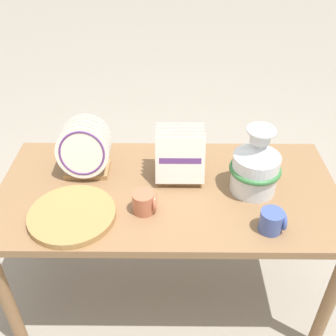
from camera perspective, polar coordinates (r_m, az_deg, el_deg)
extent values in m
plane|color=gray|center=(2.20, 0.00, -17.09)|extent=(14.00, 14.00, 0.00)
cube|color=olive|center=(1.70, 0.00, -3.45)|extent=(1.46, 0.71, 0.03)
cylinder|color=olive|center=(1.88, -22.34, -17.32)|extent=(0.06, 0.06, 0.66)
cylinder|color=olive|center=(1.88, 22.30, -17.60)|extent=(0.06, 0.06, 0.66)
cylinder|color=olive|center=(2.27, -17.48, -4.94)|extent=(0.06, 0.06, 0.66)
cylinder|color=olive|center=(2.26, 17.66, -5.12)|extent=(0.06, 0.06, 0.66)
cylinder|color=silver|center=(1.67, 12.45, -0.74)|extent=(0.19, 0.19, 0.17)
cone|color=silver|center=(1.60, 13.01, 2.69)|extent=(0.19, 0.19, 0.07)
cylinder|color=silver|center=(1.57, 13.30, 4.49)|extent=(0.08, 0.08, 0.05)
torus|color=silver|center=(1.56, 13.43, 5.30)|extent=(0.12, 0.12, 0.02)
torus|color=#38753D|center=(1.66, 12.55, -0.16)|extent=(0.22, 0.22, 0.02)
cube|color=tan|center=(1.82, -11.57, -0.18)|extent=(0.19, 0.13, 0.02)
cylinder|color=tan|center=(1.84, -13.55, 2.12)|extent=(0.01, 0.01, 0.08)
cylinder|color=tan|center=(1.82, -9.39, 2.13)|extent=(0.01, 0.01, 0.08)
cylinder|color=silver|center=(1.70, -12.40, 2.10)|extent=(0.23, 0.07, 0.22)
torus|color=#5B3375|center=(1.70, -12.41, 2.08)|extent=(0.20, 0.06, 0.19)
cylinder|color=silver|center=(1.72, -12.23, 2.63)|extent=(0.23, 0.07, 0.22)
cylinder|color=silver|center=(1.75, -12.07, 3.15)|extent=(0.23, 0.07, 0.22)
cylinder|color=silver|center=(1.77, -11.91, 3.65)|extent=(0.23, 0.07, 0.22)
cylinder|color=silver|center=(1.79, -11.75, 4.14)|extent=(0.23, 0.07, 0.22)
cube|color=tan|center=(1.75, 1.68, -0.96)|extent=(0.19, 0.13, 0.02)
cylinder|color=tan|center=(1.76, -0.53, 1.44)|extent=(0.01, 0.01, 0.08)
cylinder|color=tan|center=(1.76, 3.89, 1.42)|extent=(0.01, 0.01, 0.08)
cube|color=silver|center=(1.64, 1.78, 1.06)|extent=(0.21, 0.06, 0.20)
cube|color=silver|center=(1.66, 1.76, 1.62)|extent=(0.21, 0.06, 0.20)
cube|color=silver|center=(1.68, 1.75, 2.17)|extent=(0.21, 0.06, 0.20)
cube|color=silver|center=(1.70, 1.73, 2.71)|extent=(0.21, 0.06, 0.20)
cube|color=silver|center=(1.73, 1.72, 3.23)|extent=(0.21, 0.06, 0.20)
cube|color=#5B3375|center=(1.63, 1.78, 1.03)|extent=(0.18, 0.01, 0.03)
cylinder|color=#AD7F47|center=(1.60, -13.71, -6.87)|extent=(0.34, 0.34, 0.01)
cylinder|color=#AD7F47|center=(1.59, -13.75, -6.63)|extent=(0.34, 0.34, 0.01)
cylinder|color=#AD7F47|center=(1.59, -13.80, -6.40)|extent=(0.34, 0.34, 0.01)
cylinder|color=#B76647|center=(1.56, -3.58, -5.00)|extent=(0.09, 0.09, 0.09)
torus|color=#B76647|center=(1.55, -1.94, -4.97)|extent=(0.02, 0.07, 0.07)
cylinder|color=#42569E|center=(1.53, 14.73, -7.46)|extent=(0.09, 0.09, 0.09)
torus|color=#42569E|center=(1.54, 16.35, -7.37)|extent=(0.02, 0.07, 0.07)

